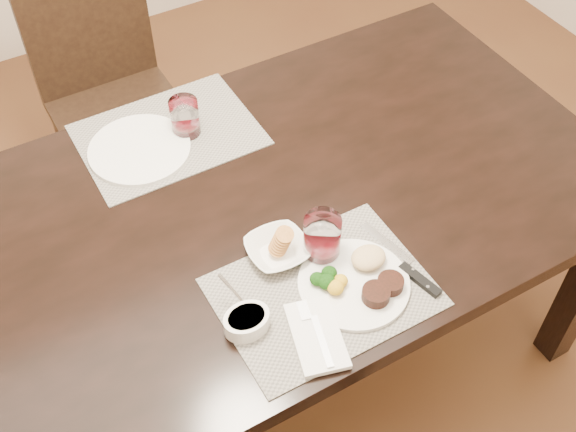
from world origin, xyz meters
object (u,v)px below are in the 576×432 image
chair_far (108,86)px  dinner_plate (359,280)px  cracker_bowl (277,249)px  wine_glass_near (322,239)px  far_plate (140,149)px  steak_knife (412,271)px

chair_far → dinner_plate: size_ratio=3.62×
dinner_plate → cracker_bowl: size_ratio=1.71×
dinner_plate → cracker_bowl: bearing=126.4°
chair_far → cracker_bowl: bearing=-87.3°
dinner_plate → wine_glass_near: size_ratio=2.13×
chair_far → far_plate: chair_far is taller
chair_far → cracker_bowl: size_ratio=6.20×
steak_knife → far_plate: (-0.38, 0.67, 0.00)m
far_plate → chair_far: bearing=81.4°
steak_knife → cracker_bowl: (-0.24, 0.19, 0.01)m
steak_knife → wine_glass_near: wine_glass_near is taller
dinner_plate → far_plate: size_ratio=0.93×
chair_far → far_plate: 0.67m
far_plate → dinner_plate: bearing=-67.8°
chair_far → dinner_plate: 1.29m
chair_far → wine_glass_near: 1.19m
steak_knife → wine_glass_near: size_ratio=2.22×
steak_knife → cracker_bowl: bearing=127.9°
chair_far → wine_glass_near: chair_far is taller
cracker_bowl → chair_far: bearing=92.7°
steak_knife → wine_glass_near: 0.21m
chair_far → dinner_plate: bearing=-82.4°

